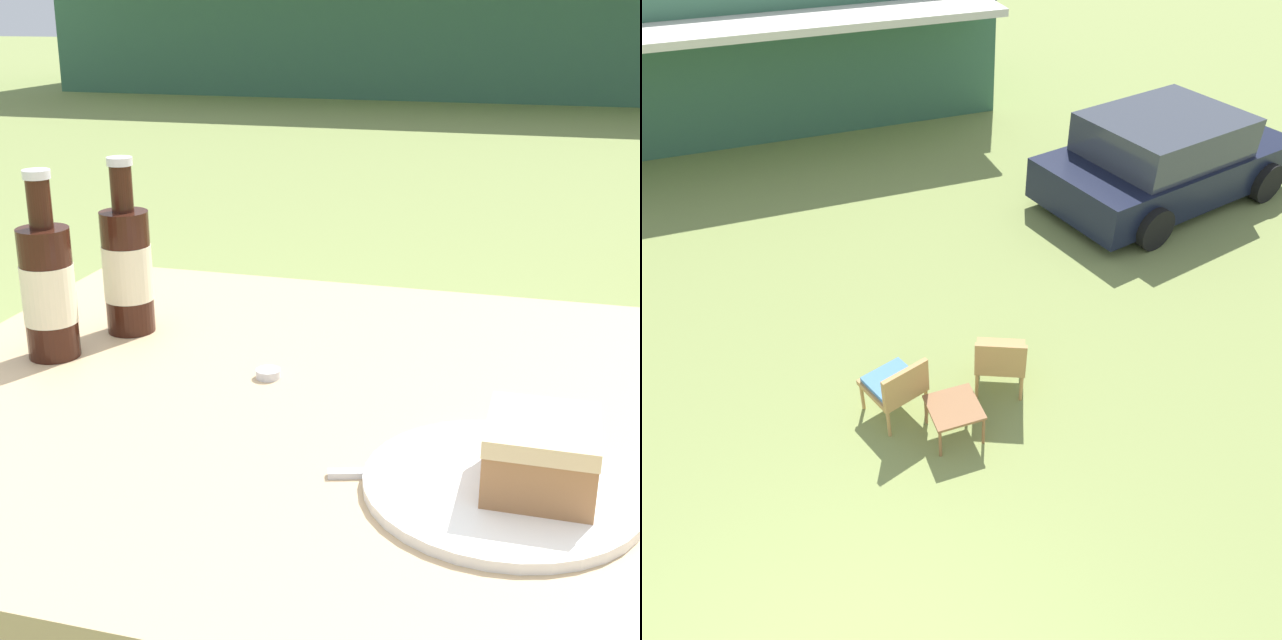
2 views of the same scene
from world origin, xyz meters
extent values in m
cube|color=#38664C|center=(-0.60, 11.91, 1.31)|extent=(11.80, 3.46, 2.61)
cube|color=silver|center=(-0.60, 9.58, 2.14)|extent=(11.21, 1.20, 0.12)
cube|color=black|center=(6.43, 5.97, 0.48)|extent=(4.29, 2.73, 0.62)
cube|color=#383D47|center=(6.23, 5.92, 1.07)|extent=(2.52, 2.18, 0.57)
cylinder|color=black|center=(7.41, 7.19, 0.31)|extent=(0.64, 0.33, 0.61)
cylinder|color=black|center=(7.84, 5.29, 0.31)|extent=(0.64, 0.33, 0.61)
cylinder|color=black|center=(5.01, 6.64, 0.31)|extent=(0.64, 0.33, 0.61)
cylinder|color=black|center=(5.44, 4.74, 0.31)|extent=(0.64, 0.33, 0.61)
cylinder|color=#B2844C|center=(1.36, 3.32, 0.17)|extent=(0.04, 0.04, 0.35)
cylinder|color=#B2844C|center=(0.93, 3.17, 0.17)|extent=(0.04, 0.04, 0.35)
cylinder|color=#B2844C|center=(1.52, 2.88, 0.17)|extent=(0.04, 0.04, 0.35)
cylinder|color=#B2844C|center=(1.09, 2.72, 0.17)|extent=(0.04, 0.04, 0.35)
cube|color=#B2844C|center=(1.22, 3.02, 0.38)|extent=(0.66, 0.67, 0.06)
cube|color=#B2844C|center=(1.30, 2.80, 0.58)|extent=(0.50, 0.22, 0.35)
cube|color=#4C7FB7|center=(1.22, 3.02, 0.43)|extent=(0.59, 0.58, 0.05)
cylinder|color=#B2844C|center=(2.70, 3.14, 0.17)|extent=(0.04, 0.04, 0.35)
cylinder|color=#B2844C|center=(2.28, 3.33, 0.17)|extent=(0.04, 0.04, 0.35)
cylinder|color=#B2844C|center=(2.50, 2.71, 0.17)|extent=(0.04, 0.04, 0.35)
cylinder|color=#B2844C|center=(2.08, 2.91, 0.17)|extent=(0.04, 0.04, 0.35)
cube|color=#B2844C|center=(2.39, 3.02, 0.38)|extent=(0.69, 0.70, 0.06)
cube|color=#B2844C|center=(2.29, 2.81, 0.58)|extent=(0.49, 0.26, 0.35)
cube|color=brown|center=(1.70, 2.53, 0.37)|extent=(0.49, 0.49, 0.03)
cylinder|color=brown|center=(1.48, 2.31, 0.18)|extent=(0.03, 0.03, 0.36)
cylinder|color=brown|center=(1.92, 2.31, 0.18)|extent=(0.03, 0.03, 0.36)
cylinder|color=brown|center=(1.48, 2.75, 0.18)|extent=(0.03, 0.03, 0.36)
cylinder|color=brown|center=(1.92, 2.75, 0.18)|extent=(0.03, 0.03, 0.36)
camera|label=1|loc=(0.27, -0.84, 1.11)|focal=50.00mm
camera|label=2|loc=(0.35, -1.30, 4.87)|focal=35.00mm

